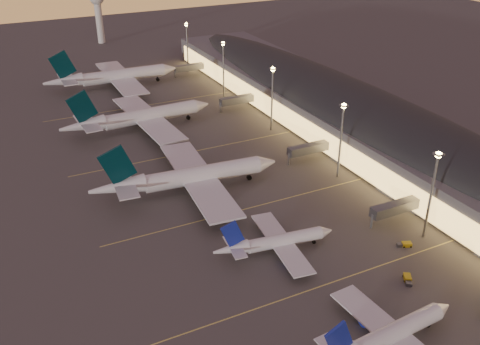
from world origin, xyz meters
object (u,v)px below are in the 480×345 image
(baggage_tug_d, at_px, (408,279))
(airliner_wide_near, at_px, (188,177))
(airliner_wide_mid, at_px, (139,117))
(airliner_wide_far, at_px, (113,77))
(baggage_tug_c, at_px, (405,244))
(airliner_narrow_south, at_px, (386,336))
(radar_tower, at_px, (98,8))
(airliner_narrow_north, at_px, (275,242))

(baggage_tug_d, bearing_deg, airliner_wide_near, 58.25)
(airliner_wide_mid, distance_m, airliner_wide_far, 57.72)
(airliner_wide_far, xyz_separation_m, baggage_tug_d, (25.28, -179.77, -4.81))
(baggage_tug_c, bearing_deg, airliner_narrow_south, -114.71)
(airliner_wide_near, bearing_deg, airliner_wide_far, 92.01)
(radar_tower, bearing_deg, airliner_wide_mid, -97.95)
(airliner_narrow_south, xyz_separation_m, baggage_tug_d, (19.67, 14.73, -2.87))
(airliner_wide_near, bearing_deg, airliner_narrow_south, -76.85)
(airliner_narrow_south, height_order, airliner_narrow_north, airliner_narrow_south)
(airliner_wide_mid, bearing_deg, radar_tower, 79.13)
(airliner_wide_near, bearing_deg, baggage_tug_d, -59.61)
(airliner_narrow_north, bearing_deg, airliner_wide_mid, 101.48)
(airliner_wide_far, distance_m, baggage_tug_c, 171.78)
(airliner_wide_near, bearing_deg, airliner_narrow_north, -73.56)
(airliner_wide_far, relative_size, baggage_tug_d, 15.19)
(airliner_wide_near, relative_size, airliner_wide_mid, 0.98)
(airliner_wide_mid, bearing_deg, airliner_narrow_south, -88.70)
(airliner_narrow_south, xyz_separation_m, radar_tower, (10.90, 287.53, 18.44))
(airliner_narrow_north, distance_m, airliner_wide_near, 41.53)
(airliner_narrow_south, xyz_separation_m, baggage_tug_c, (29.23, 26.37, -2.91))
(baggage_tug_c, bearing_deg, airliner_wide_near, 150.23)
(airliner_wide_far, distance_m, radar_tower, 95.91)
(radar_tower, bearing_deg, airliner_wide_near, -96.19)
(airliner_wide_near, height_order, airliner_wide_far, airliner_wide_far)
(airliner_wide_mid, bearing_deg, airliner_narrow_north, -88.91)
(airliner_wide_mid, relative_size, baggage_tug_d, 14.50)
(airliner_wide_far, relative_size, radar_tower, 2.00)
(baggage_tug_c, height_order, baggage_tug_d, baggage_tug_d)
(airliner_narrow_south, distance_m, radar_tower, 288.33)
(airliner_narrow_south, relative_size, airliner_narrow_north, 1.11)
(airliner_narrow_north, height_order, baggage_tug_c, airliner_narrow_north)
(airliner_wide_mid, xyz_separation_m, baggage_tug_c, (39.35, -110.59, -4.59))
(radar_tower, bearing_deg, airliner_narrow_north, -93.28)
(airliner_wide_near, relative_size, baggage_tug_d, 14.20)
(baggage_tug_c, bearing_deg, airliner_narrow_north, -179.24)
(airliner_narrow_south, distance_m, baggage_tug_c, 39.48)
(airliner_narrow_south, distance_m, airliner_narrow_north, 39.97)
(airliner_narrow_south, height_order, baggage_tug_d, airliner_narrow_south)
(airliner_narrow_south, height_order, airliner_wide_far, airliner_wide_far)
(airliner_wide_near, bearing_deg, baggage_tug_c, -48.01)
(airliner_narrow_north, bearing_deg, baggage_tug_d, -40.06)
(airliner_narrow_south, distance_m, airliner_wide_near, 81.34)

